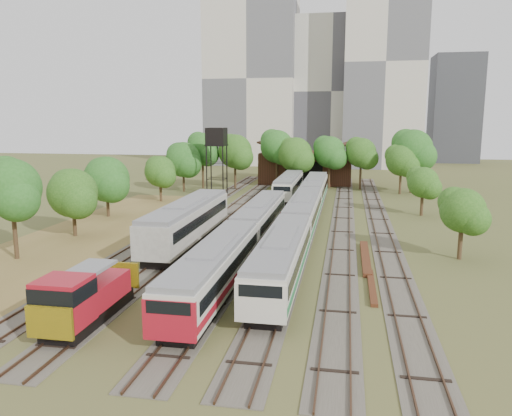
% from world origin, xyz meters
% --- Properties ---
extents(ground, '(240.00, 240.00, 0.00)m').
position_xyz_m(ground, '(0.00, 0.00, 0.00)').
color(ground, '#475123').
rests_on(ground, ground).
extents(dry_grass_patch, '(14.00, 60.00, 0.04)m').
position_xyz_m(dry_grass_patch, '(-18.00, 8.00, 0.02)').
color(dry_grass_patch, brown).
rests_on(dry_grass_patch, ground).
extents(tracks, '(24.60, 80.00, 0.19)m').
position_xyz_m(tracks, '(-0.67, 25.00, 0.04)').
color(tracks, '#4C473D').
rests_on(tracks, ground).
extents(railcar_red_set, '(2.73, 34.58, 3.37)m').
position_xyz_m(railcar_red_set, '(-2.00, 6.10, 1.78)').
color(railcar_red_set, black).
rests_on(railcar_red_set, ground).
extents(railcar_green_set, '(2.82, 52.08, 3.48)m').
position_xyz_m(railcar_green_set, '(2.00, 17.74, 1.84)').
color(railcar_green_set, black).
rests_on(railcar_green_set, ground).
extents(railcar_rear, '(2.72, 16.07, 3.36)m').
position_xyz_m(railcar_rear, '(-2.00, 39.06, 1.78)').
color(railcar_rear, black).
rests_on(railcar_rear, ground).
extents(shunter_locomotive, '(2.55, 8.10, 3.33)m').
position_xyz_m(shunter_locomotive, '(-8.00, -8.60, 1.58)').
color(shunter_locomotive, black).
rests_on(shunter_locomotive, ground).
extents(old_grey_coach, '(3.16, 18.00, 3.92)m').
position_xyz_m(old_grey_coach, '(-8.00, 10.23, 2.14)').
color(old_grey_coach, black).
rests_on(old_grey_coach, ground).
extents(water_tower, '(2.93, 2.93, 10.15)m').
position_xyz_m(water_tower, '(-13.16, 40.36, 8.55)').
color(water_tower, black).
rests_on(water_tower, ground).
extents(rail_pile_near, '(0.67, 9.99, 0.33)m').
position_xyz_m(rail_pile_near, '(8.00, 7.98, 0.17)').
color(rail_pile_near, '#552C18').
rests_on(rail_pile_near, ground).
extents(rail_pile_far, '(0.45, 7.27, 0.24)m').
position_xyz_m(rail_pile_far, '(8.20, 0.76, 0.12)').
color(rail_pile_far, '#552C18').
rests_on(rail_pile_far, ground).
extents(maintenance_shed, '(16.45, 11.55, 7.58)m').
position_xyz_m(maintenance_shed, '(-1.00, 57.98, 2.91)').
color(maintenance_shed, '#341E13').
rests_on(maintenance_shed, ground).
extents(tree_band_left, '(7.58, 55.34, 8.35)m').
position_xyz_m(tree_band_left, '(-20.04, 21.04, 4.95)').
color(tree_band_left, '#382616').
rests_on(tree_band_left, ground).
extents(tree_band_far, '(39.24, 10.13, 9.88)m').
position_xyz_m(tree_band_far, '(-0.53, 49.15, 6.33)').
color(tree_band_far, '#382616').
rests_on(tree_band_far, ground).
extents(tree_band_right, '(5.44, 40.87, 7.59)m').
position_xyz_m(tree_band_right, '(14.90, 33.19, 4.64)').
color(tree_band_right, '#382616').
rests_on(tree_band_right, ground).
extents(tower_left, '(22.00, 16.00, 42.00)m').
position_xyz_m(tower_left, '(-18.00, 95.00, 21.00)').
color(tower_left, beige).
rests_on(tower_left, ground).
extents(tower_centre, '(20.00, 18.00, 36.00)m').
position_xyz_m(tower_centre, '(2.00, 100.00, 18.00)').
color(tower_centre, beige).
rests_on(tower_centre, ground).
extents(tower_right, '(18.00, 16.00, 48.00)m').
position_xyz_m(tower_right, '(14.00, 92.00, 24.00)').
color(tower_right, beige).
rests_on(tower_right, ground).
extents(tower_far_right, '(12.00, 12.00, 28.00)m').
position_xyz_m(tower_far_right, '(34.00, 110.00, 14.00)').
color(tower_far_right, '#393A3F').
rests_on(tower_far_right, ground).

